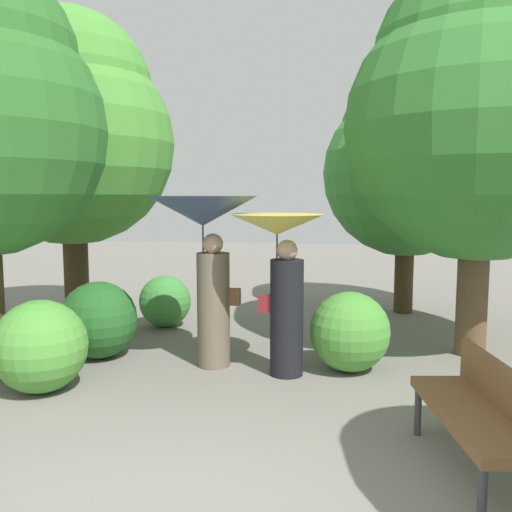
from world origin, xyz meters
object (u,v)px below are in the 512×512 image
Objects in this scene: person_right at (281,264)px; tree_near_right at (481,106)px; person_left at (206,238)px; tree_near_left at (71,127)px; park_bench at (481,408)px; tree_mid_right at (407,161)px.

person_right is 0.37× the size of tree_near_right.
person_left is 3.76m from tree_near_right.
tree_near_left is (-2.50, 1.76, 1.54)m from person_left.
person_left is at bearing -139.27° from park_bench.
person_right is at bearing -149.03° from park_bench.
person_right is 4.27m from tree_mid_right.
tree_near_left is 0.97× the size of tree_near_right.
person_left is 0.41× the size of tree_near_right.
tree_near_right is at bearing -77.98° from tree_mid_right.
person_left is at bearing 75.00° from person_right.
tree_mid_right is at bearing 102.02° from tree_near_right.
tree_near_right is at bearing -76.43° from person_left.
park_bench is 6.98m from tree_near_left.
park_bench is 0.31× the size of tree_near_right.
tree_near_left is at bearing -162.80° from tree_mid_right.
tree_near_right reaches higher than person_left.
tree_mid_right reaches higher than park_bench.
tree_mid_right is at bearing 170.44° from park_bench.
tree_near_right is 1.19× the size of tree_mid_right.
person_right is 2.76m from park_bench.
person_right is (0.92, -0.21, -0.28)m from person_left.
person_left is 0.42× the size of tree_near_left.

